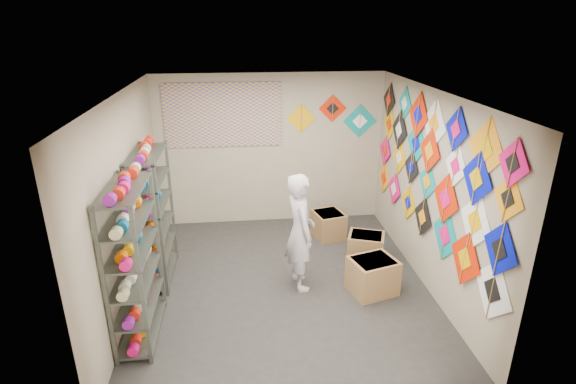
{
  "coord_description": "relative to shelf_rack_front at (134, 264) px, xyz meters",
  "views": [
    {
      "loc": [
        -0.54,
        -5.45,
        3.55
      ],
      "look_at": [
        0.1,
        0.3,
        1.3
      ],
      "focal_mm": 28.0,
      "sensor_mm": 36.0,
      "label": 1
    }
  ],
  "objects": [
    {
      "name": "carton_a",
      "position": [
        2.98,
        0.55,
        -0.7
      ],
      "size": [
        0.71,
        0.65,
        0.5
      ],
      "primitive_type": "cube",
      "rotation": [
        0.0,
        0.0,
        0.29
      ],
      "color": "#976942",
      "rests_on": "ground"
    },
    {
      "name": "shelf_rack_front",
      "position": [
        0.0,
        0.0,
        0.0
      ],
      "size": [
        0.4,
        1.1,
        1.9
      ],
      "primitive_type": "cube",
      "color": "#4C5147",
      "rests_on": "ground"
    },
    {
      "name": "string_spools",
      "position": [
        -0.0,
        0.65,
        0.1
      ],
      "size": [
        0.12,
        2.36,
        0.12
      ],
      "color": "#EF0D75",
      "rests_on": "ground"
    },
    {
      "name": "poster",
      "position": [
        0.98,
        3.08,
        1.05
      ],
      "size": [
        2.0,
        0.01,
        1.1
      ],
      "primitive_type": "cube",
      "color": "#68479A",
      "rests_on": "room_walls"
    },
    {
      "name": "shelf_rack_back",
      "position": [
        0.0,
        1.3,
        0.0
      ],
      "size": [
        0.4,
        1.1,
        1.9
      ],
      "primitive_type": "cube",
      "color": "#4C5147",
      "rests_on": "ground"
    },
    {
      "name": "kite_wall_display",
      "position": [
        3.76,
        0.78,
        0.69
      ],
      "size": [
        0.05,
        4.26,
        2.05
      ],
      "color": "white",
      "rests_on": "room_walls"
    },
    {
      "name": "shopkeeper",
      "position": [
        2.01,
        0.83,
        -0.12
      ],
      "size": [
        0.74,
        0.6,
        1.67
      ],
      "primitive_type": "imported",
      "rotation": [
        0.0,
        0.0,
        1.74
      ],
      "color": "beige",
      "rests_on": "ground"
    },
    {
      "name": "room_walls",
      "position": [
        1.78,
        0.85,
        0.69
      ],
      "size": [
        4.5,
        4.5,
        4.5
      ],
      "color": "tan",
      "rests_on": "ground"
    },
    {
      "name": "ground",
      "position": [
        1.78,
        0.85,
        -0.95
      ],
      "size": [
        4.5,
        4.5,
        0.0
      ],
      "primitive_type": "plane",
      "color": "#2B2825"
    },
    {
      "name": "back_wall_kites",
      "position": [
        2.93,
        3.09,
        0.98
      ],
      "size": [
        1.61,
        0.02,
        0.79
      ],
      "color": "#EBAA00",
      "rests_on": "room_walls"
    },
    {
      "name": "carton_b",
      "position": [
        3.12,
        1.41,
        -0.73
      ],
      "size": [
        0.66,
        0.6,
        0.44
      ],
      "primitive_type": "cube",
      "rotation": [
        0.0,
        0.0,
        -0.35
      ],
      "color": "#976942",
      "rests_on": "ground"
    },
    {
      "name": "carton_c",
      "position": [
        2.71,
        2.28,
        -0.72
      ],
      "size": [
        0.58,
        0.61,
        0.45
      ],
      "primitive_type": "cube",
      "rotation": [
        0.0,
        0.0,
        0.24
      ],
      "color": "#976942",
      "rests_on": "ground"
    }
  ]
}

